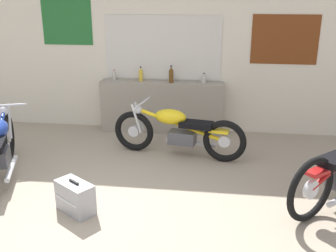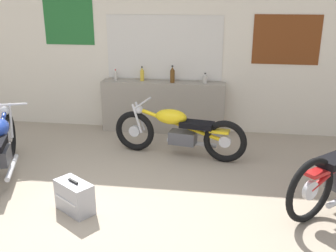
% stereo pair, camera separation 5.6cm
% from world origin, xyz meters
% --- Properties ---
extents(ground_plane, '(24.00, 24.00, 0.00)m').
position_xyz_m(ground_plane, '(0.00, 0.00, 0.00)').
color(ground_plane, gray).
extents(wall_back, '(10.00, 0.07, 2.80)m').
position_xyz_m(wall_back, '(0.02, 3.03, 1.40)').
color(wall_back, beige).
rests_on(wall_back, ground_plane).
extents(sill_counter, '(2.08, 0.28, 0.87)m').
position_xyz_m(sill_counter, '(0.37, 2.86, 0.44)').
color(sill_counter, gray).
rests_on(sill_counter, ground_plane).
extents(bottle_leftmost, '(0.06, 0.06, 0.18)m').
position_xyz_m(bottle_leftmost, '(-0.45, 2.88, 0.95)').
color(bottle_leftmost, '#B7B2A8').
rests_on(bottle_leftmost, sill_counter).
extents(bottle_left_center, '(0.07, 0.07, 0.24)m').
position_xyz_m(bottle_left_center, '(0.01, 2.89, 0.98)').
color(bottle_left_center, gold).
rests_on(bottle_left_center, sill_counter).
extents(bottle_center, '(0.08, 0.08, 0.28)m').
position_xyz_m(bottle_center, '(0.53, 2.84, 1.00)').
color(bottle_center, '#5B3814').
rests_on(bottle_center, sill_counter).
extents(bottle_right_center, '(0.08, 0.08, 0.17)m').
position_xyz_m(bottle_right_center, '(1.07, 2.86, 0.95)').
color(bottle_right_center, '#B7B2A8').
rests_on(bottle_right_center, sill_counter).
extents(motorcycle_yellow, '(1.98, 0.64, 0.77)m').
position_xyz_m(motorcycle_yellow, '(0.75, 1.83, 0.39)').
color(motorcycle_yellow, black).
rests_on(motorcycle_yellow, ground_plane).
extents(motorcycle_blue, '(0.86, 1.88, 0.84)m').
position_xyz_m(motorcycle_blue, '(-1.44, 0.84, 0.41)').
color(motorcycle_blue, black).
rests_on(motorcycle_blue, ground_plane).
extents(hard_case_silver, '(0.50, 0.45, 0.38)m').
position_xyz_m(hard_case_silver, '(-0.19, 0.13, 0.18)').
color(hard_case_silver, '#9E9EA3').
rests_on(hard_case_silver, ground_plane).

